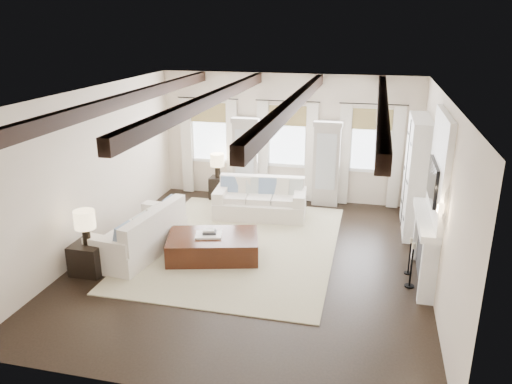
% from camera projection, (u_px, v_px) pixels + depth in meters
% --- Properties ---
extents(ground, '(7.50, 7.50, 0.00)m').
position_uv_depth(ground, '(253.00, 261.00, 9.64)').
color(ground, black).
rests_on(ground, ground).
extents(room_shell, '(6.54, 7.54, 3.22)m').
position_uv_depth(room_shell, '(301.00, 157.00, 9.69)').
color(room_shell, beige).
rests_on(room_shell, ground).
extents(area_rug, '(3.93, 5.06, 0.02)m').
position_uv_depth(area_rug, '(238.00, 245.00, 10.32)').
color(area_rug, '#BBB18E').
rests_on(area_rug, ground).
extents(sofa_back, '(2.20, 1.15, 0.91)m').
position_uv_depth(sofa_back, '(260.00, 201.00, 11.76)').
color(sofa_back, white).
rests_on(sofa_back, ground).
extents(sofa_left, '(1.26, 2.30, 0.94)m').
position_uv_depth(sofa_left, '(142.00, 235.00, 9.86)').
color(sofa_left, white).
rests_on(sofa_left, ground).
extents(ottoman, '(1.95, 1.49, 0.45)m').
position_uv_depth(ottoman, '(213.00, 247.00, 9.71)').
color(ottoman, black).
rests_on(ottoman, ground).
extents(tray, '(0.58, 0.50, 0.04)m').
position_uv_depth(tray, '(209.00, 235.00, 9.63)').
color(tray, white).
rests_on(tray, ottoman).
extents(book_lower, '(0.30, 0.26, 0.04)m').
position_uv_depth(book_lower, '(210.00, 232.00, 9.66)').
color(book_lower, '#262628').
rests_on(book_lower, tray).
extents(book_upper, '(0.26, 0.22, 0.03)m').
position_uv_depth(book_upper, '(209.00, 230.00, 9.66)').
color(book_upper, beige).
rests_on(book_upper, book_lower).
extents(side_table_front, '(0.57, 0.57, 0.57)m').
position_uv_depth(side_table_front, '(89.00, 258.00, 9.12)').
color(side_table_front, black).
rests_on(side_table_front, ground).
extents(lamp_front, '(0.37, 0.37, 0.64)m').
position_uv_depth(lamp_front, '(85.00, 222.00, 8.89)').
color(lamp_front, black).
rests_on(lamp_front, side_table_front).
extents(side_table_back, '(0.40, 0.40, 0.59)m').
position_uv_depth(side_table_back, '(218.00, 188.00, 12.92)').
color(side_table_back, black).
rests_on(side_table_back, ground).
extents(lamp_back, '(0.36, 0.36, 0.61)m').
position_uv_depth(lamp_back, '(217.00, 161.00, 12.68)').
color(lamp_back, black).
rests_on(lamp_back, side_table_back).
extents(candlestick_near, '(0.17, 0.17, 0.84)m').
position_uv_depth(candlestick_near, '(411.00, 269.00, 8.59)').
color(candlestick_near, black).
rests_on(candlestick_near, ground).
extents(candlestick_far, '(0.14, 0.14, 0.71)m').
position_uv_depth(candlestick_far, '(409.00, 259.00, 9.06)').
color(candlestick_far, black).
rests_on(candlestick_far, ground).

